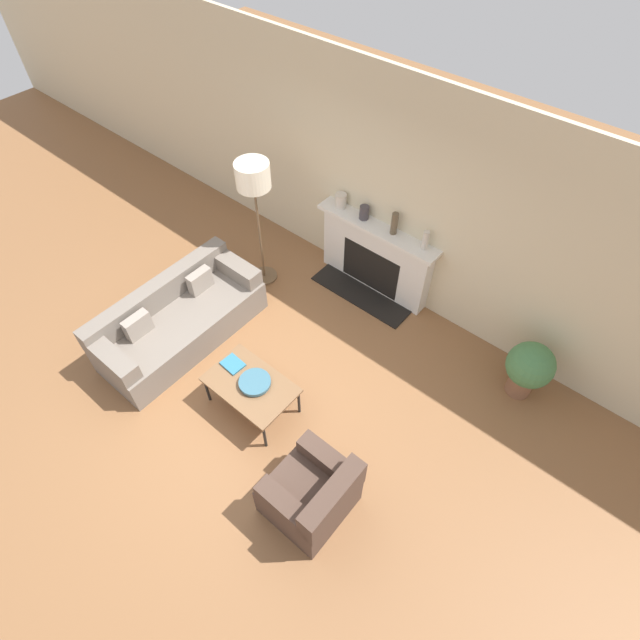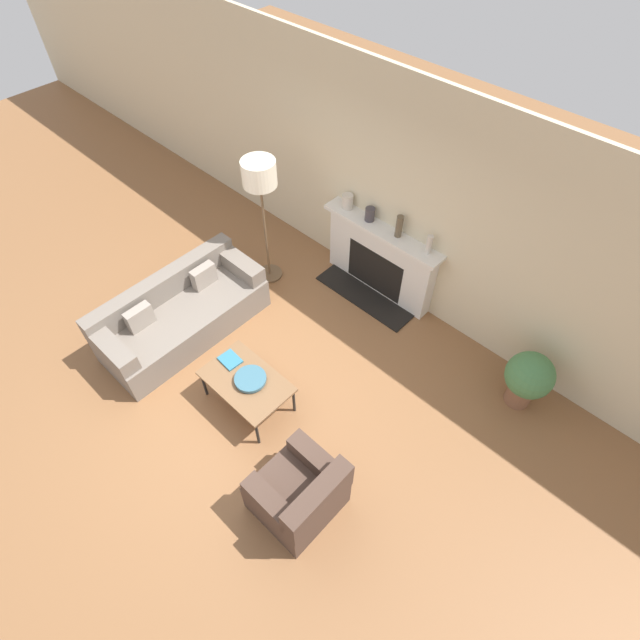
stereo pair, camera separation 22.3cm
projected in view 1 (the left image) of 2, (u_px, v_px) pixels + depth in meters
name	position (u px, v px, depth m)	size (l,w,h in m)	color
ground_plane	(236.00, 396.00, 5.79)	(18.00, 18.00, 0.00)	brown
wall_back	(379.00, 188.00, 5.98)	(18.00, 0.06, 2.90)	beige
fireplace	(375.00, 258.00, 6.57)	(1.71, 0.59, 1.02)	silver
couch	(179.00, 320.00, 6.14)	(0.86, 2.09, 0.75)	slate
armchair_near	(312.00, 494.00, 4.72)	(0.74, 0.76, 0.81)	#4C382D
coffee_table	(251.00, 386.00, 5.39)	(0.98, 0.62, 0.44)	brown
bowl	(255.00, 382.00, 5.34)	(0.35, 0.35, 0.06)	#38667A
book	(233.00, 364.00, 5.52)	(0.25, 0.20, 0.02)	teal
floor_lamp	(254.00, 184.00, 5.88)	(0.42, 0.42, 1.81)	brown
mantel_vase_left	(341.00, 200.00, 6.36)	(0.15, 0.15, 0.19)	beige
mantel_vase_center_left	(364.00, 213.00, 6.21)	(0.12, 0.12, 0.18)	#3D383D
mantel_vase_center_right	(394.00, 223.00, 5.98)	(0.08, 0.08, 0.29)	brown
mantel_vase_right	(425.00, 240.00, 5.82)	(0.07, 0.07, 0.25)	beige
potted_plant	(529.00, 368.00, 5.49)	(0.52, 0.52, 0.76)	brown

